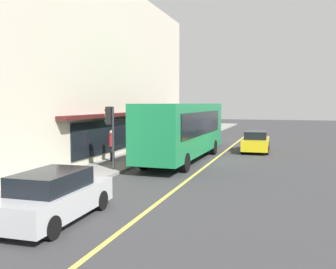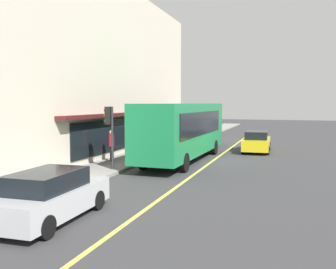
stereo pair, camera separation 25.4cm
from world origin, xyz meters
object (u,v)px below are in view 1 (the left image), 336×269
car_navy (203,136)px  pedestrian_waiting (111,143)px  pedestrian_at_corner (180,131)px  car_silver (54,197)px  bus (184,129)px  car_yellow (256,142)px  traffic_light (110,123)px

car_navy → pedestrian_waiting: pedestrian_waiting is taller
car_navy → pedestrian_at_corner: pedestrian_at_corner is taller
pedestrian_at_corner → car_navy: bearing=-77.2°
pedestrian_at_corner → pedestrian_waiting: 10.73m
car_silver → pedestrian_at_corner: pedestrian_at_corner is taller
bus → pedestrian_waiting: bus is taller
car_silver → pedestrian_waiting: pedestrian_waiting is taller
car_navy → pedestrian_waiting: bearing=165.0°
car_silver → car_yellow: size_ratio=1.00×
car_navy → car_yellow: same height
bus → pedestrian_at_corner: (8.31, 2.62, -0.79)m
bus → car_navy: bearing=4.7°
car_yellow → traffic_light: bearing=148.5°
bus → traffic_light: size_ratio=3.49×
car_navy → pedestrian_waiting: 11.51m
traffic_light → bus: bearing=-28.5°
traffic_light → pedestrian_waiting: traffic_light is taller
car_silver → pedestrian_waiting: 10.56m
traffic_light → car_silver: size_ratio=0.74×
bus → pedestrian_at_corner: 8.75m
traffic_light → car_yellow: traffic_light is taller
bus → car_yellow: size_ratio=2.57×
car_silver → car_navy: 21.19m
traffic_light → pedestrian_waiting: (2.36, 1.11, -1.29)m
bus → car_yellow: bearing=-33.7°
bus → car_navy: bus is taller
car_navy → pedestrian_waiting: (-11.11, 2.97, 0.50)m
car_navy → car_yellow: bearing=-123.2°
bus → pedestrian_at_corner: bearing=17.5°
traffic_light → car_yellow: size_ratio=0.74×
car_silver → pedestrian_at_corner: (20.76, 2.03, 0.45)m
car_yellow → pedestrian_at_corner: bearing=68.5°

